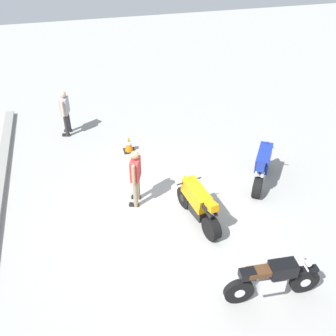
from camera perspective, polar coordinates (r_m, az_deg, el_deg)
name	(u,v)px	position (r m, az deg, el deg)	size (l,w,h in m)	color
ground_plane	(174,213)	(10.74, 0.80, -6.44)	(40.00, 40.00, 0.00)	#9E9E99
motorcycle_orange_sportbike	(198,203)	(10.16, 4.27, -4.99)	(1.94, 0.78, 1.14)	black
motorcycle_black_cruiser	(273,279)	(8.80, 14.73, -15.14)	(0.70, 2.09, 1.09)	black
motorcycle_blue_sportbike	(262,165)	(11.78, 13.32, 0.36)	(1.73, 1.24, 1.14)	black
person_in_gray_shirt	(65,110)	(14.18, -14.47, 7.96)	(0.63, 0.40, 1.62)	#262628
person_in_red_shirt	(136,174)	(10.53, -4.65, -0.91)	(0.64, 0.44, 1.67)	gray
traffic_cone	(129,144)	(13.13, -5.62, 3.39)	(0.36, 0.36, 0.53)	black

